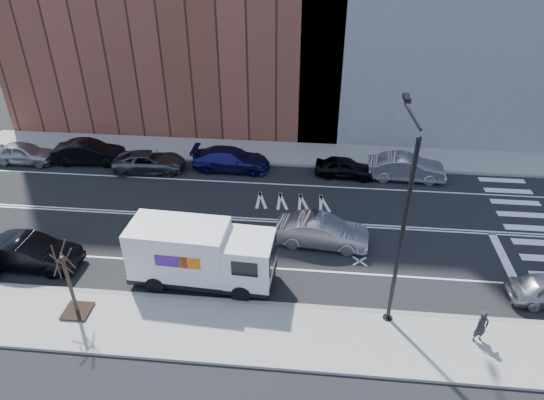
% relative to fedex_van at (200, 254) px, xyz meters
% --- Properties ---
extents(ground, '(120.00, 120.00, 0.00)m').
position_rel_fedex_van_xyz_m(ground, '(1.83, 5.60, -1.67)').
color(ground, black).
rests_on(ground, ground).
extents(sidewalk_near, '(44.00, 3.60, 0.15)m').
position_rel_fedex_van_xyz_m(sidewalk_near, '(1.83, -3.20, -1.60)').
color(sidewalk_near, gray).
rests_on(sidewalk_near, ground).
extents(sidewalk_far, '(44.00, 3.60, 0.15)m').
position_rel_fedex_van_xyz_m(sidewalk_far, '(1.83, 14.40, -1.60)').
color(sidewalk_far, gray).
rests_on(sidewalk_far, ground).
extents(curb_near, '(44.00, 0.25, 0.17)m').
position_rel_fedex_van_xyz_m(curb_near, '(1.83, -1.40, -1.59)').
color(curb_near, gray).
rests_on(curb_near, ground).
extents(curb_far, '(44.00, 0.25, 0.17)m').
position_rel_fedex_van_xyz_m(curb_far, '(1.83, 12.60, -1.59)').
color(curb_far, gray).
rests_on(curb_far, ground).
extents(crosswalk, '(3.00, 14.00, 0.01)m').
position_rel_fedex_van_xyz_m(crosswalk, '(17.83, 5.60, -1.67)').
color(crosswalk, white).
rests_on(crosswalk, ground).
extents(road_markings, '(40.00, 8.60, 0.01)m').
position_rel_fedex_van_xyz_m(road_markings, '(1.83, 5.60, -1.67)').
color(road_markings, white).
rests_on(road_markings, ground).
extents(streetlight, '(0.44, 4.02, 9.34)m').
position_rel_fedex_van_xyz_m(streetlight, '(8.83, -1.31, 3.41)').
color(streetlight, black).
rests_on(streetlight, ground).
extents(street_tree, '(1.20, 1.20, 3.75)m').
position_rel_fedex_van_xyz_m(street_tree, '(-5.17, -2.80, -0.22)').
color(street_tree, black).
rests_on(street_tree, ground).
extents(fedex_van, '(7.10, 2.77, 3.19)m').
position_rel_fedex_van_xyz_m(fedex_van, '(0.00, 0.00, 0.00)').
color(fedex_van, black).
rests_on(fedex_van, ground).
extents(far_parked_a, '(4.44, 1.80, 1.51)m').
position_rel_fedex_van_xyz_m(far_parked_a, '(-15.42, 11.27, -0.92)').
color(far_parked_a, '#9C9DA1').
rests_on(far_parked_a, ground).
extents(far_parked_b, '(5.00, 1.99, 1.62)m').
position_rel_fedex_van_xyz_m(far_parked_b, '(-10.77, 11.70, -0.86)').
color(far_parked_b, black).
rests_on(far_parked_b, ground).
extents(far_parked_c, '(5.10, 2.75, 1.36)m').
position_rel_fedex_van_xyz_m(far_parked_c, '(-6.17, 10.98, -0.99)').
color(far_parked_c, '#4B4D52').
rests_on(far_parked_c, ground).
extents(far_parked_d, '(5.37, 2.24, 1.55)m').
position_rel_fedex_van_xyz_m(far_parked_d, '(-0.57, 11.70, -0.90)').
color(far_parked_d, navy).
rests_on(far_parked_d, ground).
extents(far_parked_e, '(4.11, 1.90, 1.36)m').
position_rel_fedex_van_xyz_m(far_parked_e, '(7.27, 11.45, -0.99)').
color(far_parked_e, black).
rests_on(far_parked_e, ground).
extents(far_parked_f, '(5.11, 1.89, 1.67)m').
position_rel_fedex_van_xyz_m(far_parked_f, '(11.36, 11.52, -0.84)').
color(far_parked_f, '#A0A0A4').
rests_on(far_parked_f, ground).
extents(driving_sedan, '(5.12, 2.18, 1.64)m').
position_rel_fedex_van_xyz_m(driving_sedan, '(5.81, 3.62, -0.85)').
color(driving_sedan, '#97979C').
rests_on(driving_sedan, ground).
extents(near_parked_rear_a, '(5.14, 1.97, 1.67)m').
position_rel_fedex_van_xyz_m(near_parked_rear_a, '(-8.95, 0.28, -0.84)').
color(near_parked_rear_a, black).
rests_on(near_parked_rear_a, ground).
extents(pedestrian, '(0.68, 0.56, 1.60)m').
position_rel_fedex_van_xyz_m(pedestrian, '(12.49, -2.74, -0.72)').
color(pedestrian, '#252228').
rests_on(pedestrian, sidewalk_near).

